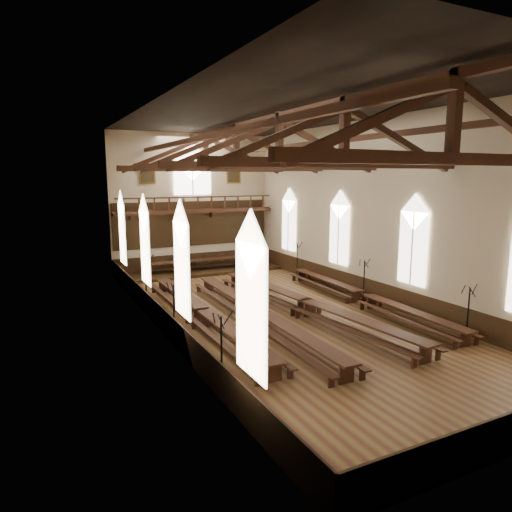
{
  "coord_description": "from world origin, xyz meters",
  "views": [
    {
      "loc": [
        -10.96,
        -19.41,
        6.9
      ],
      "look_at": [
        -0.5,
        1.5,
        2.82
      ],
      "focal_mm": 32.0,
      "sensor_mm": 36.0,
      "label": 1
    }
  ],
  "objects_px": {
    "refectory_row_b": "(258,312)",
    "dais": "(203,271)",
    "candelabrum_left_near": "(222,363)",
    "candelabrum_right_near": "(467,323)",
    "candelabrum_left_far": "(146,290)",
    "refectory_row_c": "(306,304)",
    "candelabrum_right_mid": "(364,288)",
    "candelabrum_left_mid": "(174,319)",
    "refectory_row_d": "(364,296)",
    "candelabrum_right_far": "(297,266)",
    "high_table": "(202,261)",
    "refectory_row_a": "(203,313)"
  },
  "relations": [
    {
      "from": "refectory_row_b",
      "to": "dais",
      "type": "height_order",
      "value": "refectory_row_b"
    },
    {
      "from": "candelabrum_left_near",
      "to": "candelabrum_right_near",
      "type": "distance_m",
      "value": 11.12
    },
    {
      "from": "refectory_row_b",
      "to": "candelabrum_left_far",
      "type": "bearing_deg",
      "value": 125.27
    },
    {
      "from": "refectory_row_c",
      "to": "candelabrum_right_mid",
      "type": "xyz_separation_m",
      "value": [
        4.35,
        0.81,
        0.13
      ]
    },
    {
      "from": "dais",
      "to": "candelabrum_left_near",
      "type": "height_order",
      "value": "candelabrum_left_near"
    },
    {
      "from": "candelabrum_left_near",
      "to": "candelabrum_right_near",
      "type": "relative_size",
      "value": 1.05
    },
    {
      "from": "dais",
      "to": "candelabrum_left_far",
      "type": "height_order",
      "value": "candelabrum_left_far"
    },
    {
      "from": "candelabrum_left_near",
      "to": "candelabrum_left_far",
      "type": "height_order",
      "value": "candelabrum_left_far"
    },
    {
      "from": "refectory_row_b",
      "to": "candelabrum_left_mid",
      "type": "distance_m",
      "value": 3.98
    },
    {
      "from": "candelabrum_right_near",
      "to": "candelabrum_right_mid",
      "type": "height_order",
      "value": "candelabrum_right_mid"
    },
    {
      "from": "refectory_row_b",
      "to": "candelabrum_left_near",
      "type": "relative_size",
      "value": 5.83
    },
    {
      "from": "refectory_row_d",
      "to": "candelabrum_left_near",
      "type": "relative_size",
      "value": 5.63
    },
    {
      "from": "candelabrum_left_far",
      "to": "candelabrum_right_far",
      "type": "distance_m",
      "value": 11.38
    },
    {
      "from": "refectory_row_c",
      "to": "candelabrum_left_far",
      "type": "distance_m",
      "value": 8.65
    },
    {
      "from": "high_table",
      "to": "candelabrum_left_far",
      "type": "relative_size",
      "value": 3.02
    },
    {
      "from": "dais",
      "to": "high_table",
      "type": "bearing_deg",
      "value": 0.0
    },
    {
      "from": "refectory_row_a",
      "to": "candelabrum_left_mid",
      "type": "xyz_separation_m",
      "value": [
        -1.64,
        -0.77,
        0.17
      ]
    },
    {
      "from": "candelabrum_right_far",
      "to": "high_table",
      "type": "bearing_deg",
      "value": 142.39
    },
    {
      "from": "refectory_row_d",
      "to": "high_table",
      "type": "bearing_deg",
      "value": 112.2
    },
    {
      "from": "refectory_row_d",
      "to": "candelabrum_left_far",
      "type": "xyz_separation_m",
      "value": [
        -10.55,
        5.32,
        0.33
      ]
    },
    {
      "from": "high_table",
      "to": "candelabrum_right_far",
      "type": "bearing_deg",
      "value": -37.61
    },
    {
      "from": "candelabrum_left_mid",
      "to": "candelabrum_right_far",
      "type": "bearing_deg",
      "value": 34.84
    },
    {
      "from": "refectory_row_b",
      "to": "candelabrum_right_mid",
      "type": "xyz_separation_m",
      "value": [
        7.14,
        1.0,
        0.16
      ]
    },
    {
      "from": "refectory_row_d",
      "to": "candelabrum_right_mid",
      "type": "height_order",
      "value": "candelabrum_right_mid"
    },
    {
      "from": "refectory_row_a",
      "to": "refectory_row_c",
      "type": "distance_m",
      "value": 5.2
    },
    {
      "from": "refectory_row_d",
      "to": "candelabrum_left_far",
      "type": "distance_m",
      "value": 11.82
    },
    {
      "from": "high_table",
      "to": "refectory_row_a",
      "type": "bearing_deg",
      "value": -109.8
    },
    {
      "from": "candelabrum_left_near",
      "to": "refectory_row_b",
      "type": "bearing_deg",
      "value": 52.39
    },
    {
      "from": "refectory_row_b",
      "to": "candelabrum_right_far",
      "type": "bearing_deg",
      "value": 48.57
    },
    {
      "from": "refectory_row_d",
      "to": "candelabrum_left_mid",
      "type": "height_order",
      "value": "candelabrum_left_mid"
    },
    {
      "from": "candelabrum_left_near",
      "to": "candelabrum_right_mid",
      "type": "bearing_deg",
      "value": 28.96
    },
    {
      "from": "refectory_row_a",
      "to": "candelabrum_left_near",
      "type": "bearing_deg",
      "value": -104.61
    },
    {
      "from": "refectory_row_d",
      "to": "candelabrum_right_near",
      "type": "distance_m",
      "value": 6.1
    },
    {
      "from": "dais",
      "to": "candelabrum_left_far",
      "type": "distance_m",
      "value": 8.79
    },
    {
      "from": "refectory_row_d",
      "to": "candelabrum_right_far",
      "type": "relative_size",
      "value": 5.77
    },
    {
      "from": "high_table",
      "to": "candelabrum_left_mid",
      "type": "distance_m",
      "value": 13.19
    },
    {
      "from": "candelabrum_right_near",
      "to": "candelabrum_right_far",
      "type": "bearing_deg",
      "value": 90.0
    },
    {
      "from": "refectory_row_a",
      "to": "high_table",
      "type": "distance_m",
      "value": 11.85
    },
    {
      "from": "dais",
      "to": "candelabrum_right_near",
      "type": "xyz_separation_m",
      "value": [
        5.45,
        -18.08,
        0.62
      ]
    },
    {
      "from": "candelabrum_right_near",
      "to": "candelabrum_right_mid",
      "type": "distance_m",
      "value": 6.8
    },
    {
      "from": "refectory_row_a",
      "to": "candelabrum_left_far",
      "type": "bearing_deg",
      "value": 110.14
    },
    {
      "from": "dais",
      "to": "high_table",
      "type": "xyz_separation_m",
      "value": [
        0.0,
        0.0,
        0.77
      ]
    },
    {
      "from": "refectory_row_c",
      "to": "candelabrum_left_near",
      "type": "height_order",
      "value": "candelabrum_left_near"
    },
    {
      "from": "refectory_row_c",
      "to": "candelabrum_right_near",
      "type": "relative_size",
      "value": 6.37
    },
    {
      "from": "candelabrum_right_mid",
      "to": "candelabrum_right_near",
      "type": "bearing_deg",
      "value": -90.0
    },
    {
      "from": "dais",
      "to": "candelabrum_right_mid",
      "type": "height_order",
      "value": "candelabrum_right_mid"
    },
    {
      "from": "high_table",
      "to": "candelabrum_left_mid",
      "type": "bearing_deg",
      "value": -115.36
    },
    {
      "from": "refectory_row_a",
      "to": "high_table",
      "type": "height_order",
      "value": "high_table"
    },
    {
      "from": "candelabrum_right_near",
      "to": "dais",
      "type": "bearing_deg",
      "value": 106.77
    },
    {
      "from": "high_table",
      "to": "candelabrum_right_near",
      "type": "relative_size",
      "value": 3.54
    }
  ]
}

